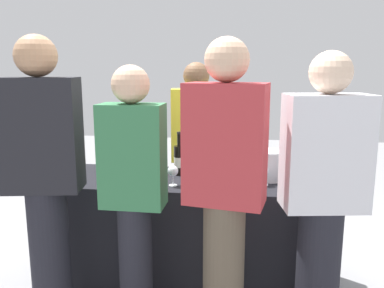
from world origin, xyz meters
TOP-DOWN VIEW (x-y plane):
  - ground_plane at (0.00, 0.00)m, footprint 12.00×12.00m
  - tasting_table at (0.00, 0.00)m, footprint 1.84×0.65m
  - wine_bottle_0 at (-0.71, 0.15)m, footprint 0.07×0.07m
  - wine_bottle_1 at (-0.48, 0.09)m, footprint 0.07×0.07m
  - wine_bottle_2 at (-0.11, 0.10)m, footprint 0.08×0.08m
  - wine_bottle_3 at (0.27, 0.10)m, footprint 0.07×0.07m
  - wine_bottle_4 at (0.74, 0.11)m, footprint 0.07×0.07m
  - wine_glass_0 at (-0.10, -0.17)m, footprint 0.07×0.07m
  - wine_glass_1 at (0.00, -0.06)m, footprint 0.07×0.07m
  - wine_glass_2 at (0.16, -0.05)m, footprint 0.06×0.06m
  - wine_glass_3 at (0.26, -0.07)m, footprint 0.07×0.07m
  - wine_glass_4 at (0.49, -0.09)m, footprint 0.07×0.07m
  - ice_bucket at (0.53, 0.07)m, footprint 0.23×0.23m
  - server_pouring at (-0.04, 0.56)m, footprint 0.43×0.28m
  - guest_0 at (-0.78, -0.58)m, footprint 0.46×0.30m
  - guest_1 at (-0.26, -0.56)m, footprint 0.36×0.21m
  - guest_2 at (0.26, -0.63)m, footprint 0.45×0.30m
  - guest_3 at (0.78, -0.55)m, footprint 0.46×0.30m
  - menu_board at (0.61, 0.88)m, footprint 0.54×0.12m

SIDE VIEW (x-z plane):
  - ground_plane at x=0.00m, z-range 0.00..0.00m
  - menu_board at x=0.61m, z-range 0.00..0.74m
  - tasting_table at x=0.00m, z-range 0.00..0.78m
  - guest_1 at x=-0.26m, z-range 0.08..1.64m
  - server_pouring at x=-0.04m, z-range 0.06..1.66m
  - wine_glass_4 at x=0.49m, z-range 0.81..0.94m
  - wine_glass_3 at x=0.26m, z-range 0.81..0.94m
  - guest_3 at x=0.78m, z-range 0.06..1.70m
  - wine_glass_0 at x=-0.10m, z-range 0.81..0.95m
  - wine_glass_2 at x=0.16m, z-range 0.82..0.95m
  - ice_bucket at x=0.53m, z-range 0.78..0.99m
  - wine_bottle_1 at x=-0.48m, z-range 0.74..1.04m
  - wine_glass_1 at x=0.00m, z-range 0.82..0.97m
  - wine_bottle_4 at x=0.74m, z-range 0.74..1.04m
  - wine_bottle_2 at x=-0.11m, z-range 0.74..1.06m
  - wine_bottle_0 at x=-0.71m, z-range 0.74..1.06m
  - wine_bottle_3 at x=0.27m, z-range 0.74..1.07m
  - guest_2 at x=0.26m, z-range 0.07..1.78m
  - guest_0 at x=-0.78m, z-range 0.07..1.81m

